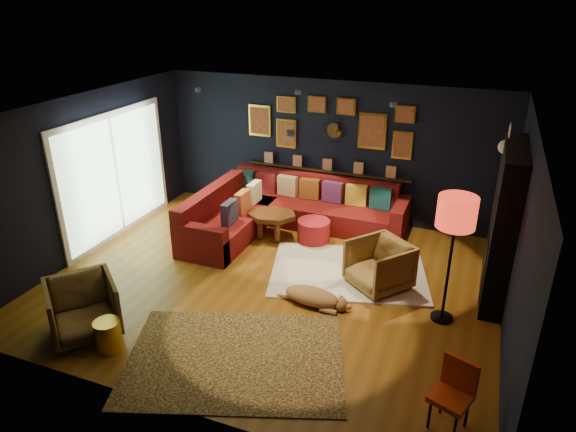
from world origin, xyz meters
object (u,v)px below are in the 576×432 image
(armchair_right, at_px, (379,263))
(gold_stool, at_px, (108,335))
(armchair_left, at_px, (83,306))
(orange_chair, at_px, (455,389))
(sectional, at_px, (280,212))
(coffee_table, at_px, (272,218))
(pouf, at_px, (314,230))
(dog, at_px, (312,293))
(floor_lamp, at_px, (456,217))

(armchair_right, xyz_separation_m, gold_stool, (-2.76, -2.64, -0.20))
(armchair_left, height_order, orange_chair, armchair_left)
(armchair_left, bearing_deg, sectional, 24.32)
(coffee_table, height_order, gold_stool, coffee_table)
(pouf, xyz_separation_m, dog, (0.62, -1.88, -0.03))
(floor_lamp, bearing_deg, gold_stool, -150.14)
(floor_lamp, distance_m, dog, 2.20)
(armchair_left, distance_m, floor_lamp, 4.80)
(gold_stool, bearing_deg, armchair_right, 43.68)
(pouf, bearing_deg, armchair_right, -37.86)
(sectional, relative_size, armchair_right, 4.25)
(sectional, bearing_deg, pouf, -22.11)
(armchair_left, xyz_separation_m, dog, (2.49, 1.67, -0.23))
(armchair_left, bearing_deg, coffee_table, 22.28)
(dog, bearing_deg, gold_stool, -134.13)
(coffee_table, height_order, armchair_right, armchair_right)
(sectional, xyz_separation_m, pouf, (0.76, -0.31, -0.11))
(sectional, bearing_deg, dog, -57.78)
(orange_chair, bearing_deg, pouf, 148.14)
(pouf, distance_m, armchair_right, 1.74)
(sectional, bearing_deg, coffee_table, -88.02)
(sectional, bearing_deg, armchair_right, -32.82)
(pouf, relative_size, dog, 0.52)
(coffee_table, height_order, orange_chair, orange_chair)
(orange_chair, bearing_deg, floor_lamp, 118.81)
(armchair_right, height_order, orange_chair, armchair_right)
(dog, bearing_deg, sectional, 125.81)
(gold_stool, distance_m, dog, 2.71)
(coffee_table, height_order, pouf, coffee_table)
(coffee_table, distance_m, armchair_left, 3.62)
(armchair_left, relative_size, gold_stool, 2.09)
(sectional, height_order, gold_stool, sectional)
(gold_stool, bearing_deg, sectional, 81.06)
(gold_stool, xyz_separation_m, floor_lamp, (3.74, 2.15, 1.30))
(gold_stool, bearing_deg, floor_lamp, 29.86)
(coffee_table, distance_m, dog, 2.24)
(orange_chair, xyz_separation_m, dog, (-2.01, 1.53, -0.26))
(coffee_table, bearing_deg, orange_chair, -44.33)
(coffee_table, xyz_separation_m, pouf, (0.75, 0.11, -0.16))
(armchair_left, relative_size, dog, 0.76)
(orange_chair, distance_m, dog, 2.54)
(dog, bearing_deg, orange_chair, -33.61)
(armchair_left, bearing_deg, gold_stool, -66.80)
(coffee_table, xyz_separation_m, floor_lamp, (3.10, -1.44, 1.12))
(sectional, distance_m, orange_chair, 5.02)
(armchair_right, relative_size, orange_chair, 1.04)
(armchair_left, height_order, floor_lamp, floor_lamp)
(orange_chair, relative_size, floor_lamp, 0.43)
(armchair_right, bearing_deg, gold_stool, -97.71)
(coffee_table, distance_m, pouf, 0.77)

